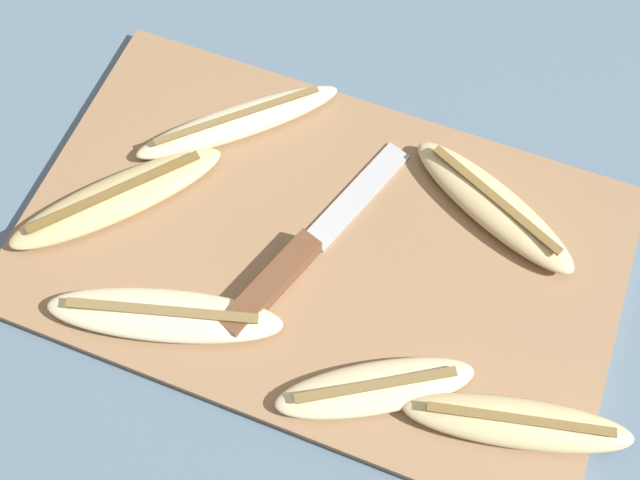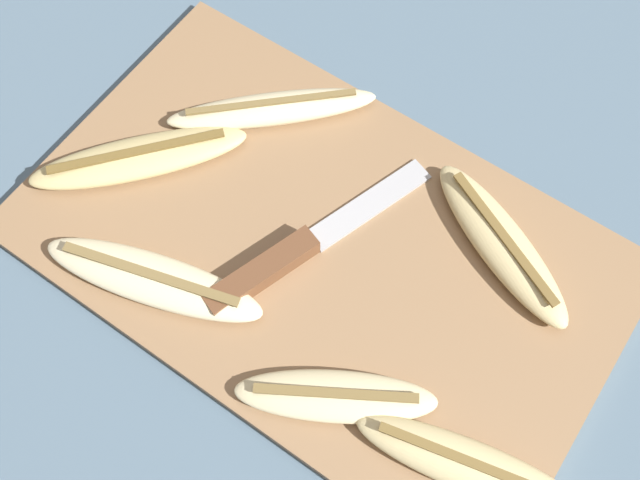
% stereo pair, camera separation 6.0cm
% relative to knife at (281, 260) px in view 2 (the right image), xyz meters
% --- Properties ---
extents(ground_plane, '(4.00, 4.00, 0.00)m').
position_rel_knife_xyz_m(ground_plane, '(0.02, 0.03, -0.02)').
color(ground_plane, slate).
extents(cutting_board, '(0.48, 0.30, 0.01)m').
position_rel_knife_xyz_m(cutting_board, '(0.02, 0.03, -0.01)').
color(cutting_board, '#997551').
rests_on(cutting_board, ground_plane).
extents(knife, '(0.09, 0.21, 0.02)m').
position_rel_knife_xyz_m(knife, '(0.00, 0.00, 0.00)').
color(knife, brown).
rests_on(knife, cutting_board).
extents(banana_ripe_center, '(0.17, 0.07, 0.02)m').
position_rel_knife_xyz_m(banana_ripe_center, '(0.20, -0.05, 0.00)').
color(banana_ripe_center, beige).
rests_on(banana_ripe_center, cutting_board).
extents(banana_cream_curved, '(0.15, 0.11, 0.02)m').
position_rel_knife_xyz_m(banana_cream_curved, '(0.10, -0.07, 0.00)').
color(banana_cream_curved, beige).
rests_on(banana_cream_curved, cutting_board).
extents(banana_mellow_near, '(0.17, 0.11, 0.02)m').
position_rel_knife_xyz_m(banana_mellow_near, '(0.14, 0.11, 0.00)').
color(banana_mellow_near, beige).
rests_on(banana_mellow_near, cutting_board).
extents(banana_spotted_left, '(0.15, 0.17, 0.02)m').
position_rel_knife_xyz_m(banana_spotted_left, '(-0.15, 0.01, 0.00)').
color(banana_spotted_left, '#DBC684').
rests_on(banana_spotted_left, cutting_board).
extents(banana_pale_long, '(0.16, 0.15, 0.02)m').
position_rel_knife_xyz_m(banana_pale_long, '(-0.09, 0.11, 0.00)').
color(banana_pale_long, beige).
rests_on(banana_pale_long, cutting_board).
extents(banana_bright_far, '(0.19, 0.09, 0.02)m').
position_rel_knife_xyz_m(banana_bright_far, '(-0.07, -0.07, 0.00)').
color(banana_bright_far, beige).
rests_on(banana_bright_far, cutting_board).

